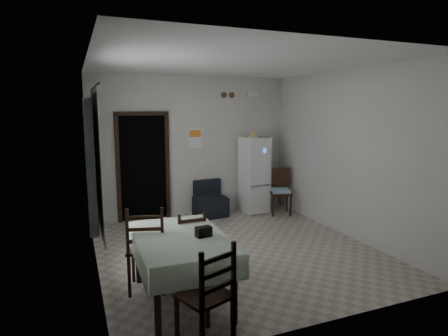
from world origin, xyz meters
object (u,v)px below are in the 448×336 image
Objects in this scene: fridge at (254,175)px; dining_chair_far_right at (189,243)px; corner_chair at (281,192)px; dining_chair_near_head at (205,294)px; navy_seat at (211,199)px; dining_chair_far_left at (147,247)px; dining_table at (181,269)px.

fridge is 1.79× the size of dining_chair_far_right.
corner_chair is 3.43m from dining_chair_far_right.
dining_chair_near_head reaches higher than dining_chair_far_right.
corner_chair is 0.94× the size of dining_chair_near_head.
dining_chair_far_left reaches higher than navy_seat.
dining_chair_far_left is (-0.30, 0.46, 0.15)m from dining_table.
dining_chair_far_right reaches higher than dining_table.
dining_table is (-2.95, -2.76, -0.09)m from corner_chair.
navy_seat is 2.85m from dining_chair_far_right.
navy_seat is 0.49× the size of dining_table.
fridge is 1.07× the size of dining_table.
fridge is at bearing -120.96° from dining_chair_far_left.
navy_seat is 3.28m from dining_chair_far_left.
dining_chair_far_left reaches higher than dining_chair_near_head.
dining_chair_near_head is (-0.01, -0.88, 0.12)m from dining_table.
corner_chair is 0.89× the size of dining_chair_far_left.
fridge reaches higher than dining_table.
dining_chair_far_left is (-1.82, -2.72, 0.18)m from navy_seat.
dining_table is 0.57m from dining_chair_far_left.
dining_table is at bearing 65.89° from dining_chair_far_right.
fridge is 4.80m from dining_chair_near_head.
dining_chair_far_left reaches higher than corner_chair.
corner_chair is at bearing 44.38° from dining_table.
corner_chair is at bearing -149.61° from dining_chair_near_head.
dining_chair_far_left is at bearing 15.30° from dining_chair_far_right.
corner_chair is (0.42, -0.42, -0.33)m from fridge.
navy_seat is at bearing -108.58° from dining_chair_far_left.
dining_chair_near_head is (-2.55, -4.06, -0.30)m from fridge.
dining_table is at bearing 138.55° from dining_chair_far_left.
corner_chair is 3.98m from dining_chair_far_left.
corner_chair is 1.07× the size of dining_chair_far_right.
corner_chair is at bearing -140.65° from dining_chair_far_right.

